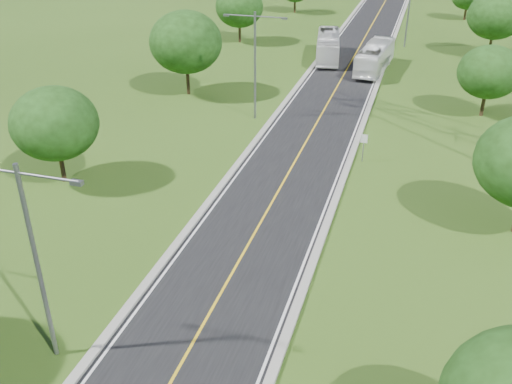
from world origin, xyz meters
TOP-DOWN VIEW (x-y plane):
  - ground at (0.00, 60.00)m, footprint 260.00×260.00m
  - road at (0.00, 66.00)m, footprint 8.00×150.00m
  - curb_left at (-4.25, 66.00)m, footprint 0.50×150.00m
  - curb_right at (4.25, 66.00)m, footprint 0.50×150.00m
  - speed_limit_sign at (5.20, 37.98)m, footprint 0.55×0.09m
  - streetlight_near_left at (-6.00, 12.00)m, footprint 5.90×0.25m
  - streetlight_mid_left at (-6.00, 45.00)m, footprint 5.90×0.25m
  - streetlight_far_right at (6.00, 78.00)m, footprint 5.90×0.25m
  - tree_lb at (-16.00, 28.00)m, footprint 6.30×6.30m
  - tree_lc at (-15.00, 50.00)m, footprint 7.56×7.56m
  - tree_ld at (-17.00, 74.00)m, footprint 6.72×6.72m
  - tree_rc at (15.00, 52.00)m, footprint 5.88×5.88m
  - tree_rd at (17.00, 76.00)m, footprint 7.14×7.14m
  - bus_outbound at (3.20, 64.68)m, footprint 3.75×11.80m
  - bus_inbound at (-3.20, 68.43)m, footprint 4.67×12.05m

SIDE VIEW (x-z plane):
  - ground at x=0.00m, z-range 0.00..0.00m
  - road at x=0.00m, z-range 0.00..0.06m
  - curb_left at x=-4.25m, z-range 0.00..0.22m
  - curb_right at x=4.25m, z-range 0.00..0.22m
  - speed_limit_sign at x=5.20m, z-range 0.40..2.80m
  - bus_outbound at x=3.20m, z-range 0.06..3.29m
  - bus_inbound at x=-3.20m, z-range 0.06..3.33m
  - tree_rc at x=15.00m, z-range 0.91..7.75m
  - tree_lb at x=-16.00m, z-range 0.98..8.31m
  - tree_ld at x=-17.00m, z-range 1.05..8.86m
  - tree_rd at x=17.00m, z-range 1.11..9.42m
  - tree_lc at x=-15.00m, z-range 1.18..9.97m
  - streetlight_near_left at x=-6.00m, z-range 0.94..10.94m
  - streetlight_mid_left at x=-6.00m, z-range 0.94..10.94m
  - streetlight_far_right at x=6.00m, z-range 0.94..10.94m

